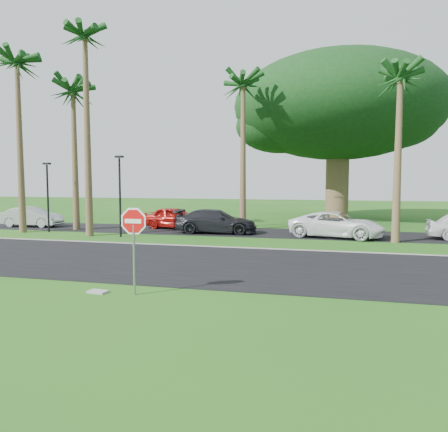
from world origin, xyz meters
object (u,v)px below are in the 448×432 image
at_px(car_red, 175,218).
at_px(car_minivan, 336,225).
at_px(car_silver, 32,217).
at_px(car_dark, 216,222).
at_px(stop_sign_near, 134,233).

relative_size(car_red, car_minivan, 0.82).
relative_size(car_silver, car_dark, 0.83).
xyz_separation_m(stop_sign_near, car_dark, (-1.64, 14.47, -1.05)).
distance_m(car_dark, car_minivan, 7.15).
height_order(stop_sign_near, car_minivan, stop_sign_near).
bearing_deg(car_silver, car_dark, -95.46).
relative_size(car_silver, car_red, 0.97).
relative_size(stop_sign_near, car_minivan, 0.50).
xyz_separation_m(car_red, car_dark, (3.32, -1.69, -0.00)).
bearing_deg(car_red, car_minivan, -89.99).
relative_size(car_dark, car_minivan, 0.96).
distance_m(stop_sign_near, car_silver, 21.18).
xyz_separation_m(car_dark, car_minivan, (7.15, -0.25, -0.00)).
bearing_deg(car_minivan, car_dark, 98.87).
height_order(car_silver, car_minivan, car_minivan).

